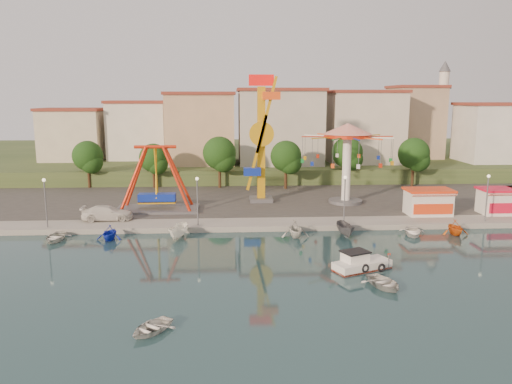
{
  "coord_description": "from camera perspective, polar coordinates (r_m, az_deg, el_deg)",
  "views": [
    {
      "loc": [
        -4.62,
        -39.73,
        14.2
      ],
      "look_at": [
        -1.64,
        14.0,
        4.0
      ],
      "focal_mm": 35.0,
      "sensor_mm": 36.0,
      "label": 1
    }
  ],
  "objects": [
    {
      "name": "moored_boat_0",
      "position": [
        54.34,
        -21.97,
        -4.81
      ],
      "size": [
        2.66,
        3.65,
        0.74
      ],
      "primitive_type": "imported",
      "rotation": [
        0.0,
        0.0,
        -0.03
      ],
      "color": "silver",
      "rests_on": "ground"
    },
    {
      "name": "moored_boat_7",
      "position": [
        56.54,
        21.81,
        -3.76
      ],
      "size": [
        2.66,
        3.07,
        1.61
      ],
      "primitive_type": "imported",
      "rotation": [
        0.0,
        0.0,
        -0.01
      ],
      "color": "orange",
      "rests_on": "ground"
    },
    {
      "name": "moored_boat_2",
      "position": [
        51.59,
        -8.85,
        -4.52
      ],
      "size": [
        2.37,
        4.06,
        1.48
      ],
      "primitive_type": "imported",
      "rotation": [
        0.0,
        0.0,
        -0.26
      ],
      "color": "white",
      "rests_on": "ground"
    },
    {
      "name": "hill_terrace",
      "position": [
        107.59,
        -0.7,
        3.95
      ],
      "size": [
        200.0,
        60.0,
        3.0
      ],
      "primitive_type": "cube",
      "color": "#384C26",
      "rests_on": "ground"
    },
    {
      "name": "building_5",
      "position": [
        97.53,
        19.26,
        6.85
      ],
      "size": [
        12.77,
        10.96,
        11.21
      ],
      "primitive_type": "cube",
      "color": "tan",
      "rests_on": "hill_terrace"
    },
    {
      "name": "building_4",
      "position": [
        95.17,
        11.32,
        6.56
      ],
      "size": [
        10.75,
        9.23,
        9.24
      ],
      "primitive_type": "cube",
      "color": "beige",
      "rests_on": "hill_terrace"
    },
    {
      "name": "asphalt_pad",
      "position": [
        71.2,
        0.6,
        -0.28
      ],
      "size": [
        90.0,
        28.0,
        0.01
      ],
      "primitive_type": "cube",
      "color": "#4C4944",
      "rests_on": "quay_deck"
    },
    {
      "name": "cabin_motorboat",
      "position": [
        43.13,
        11.86,
        -8.08
      ],
      "size": [
        5.27,
        3.69,
        1.74
      ],
      "rotation": [
        0.0,
        0.0,
        0.41
      ],
      "color": "white",
      "rests_on": "ground"
    },
    {
      "name": "rowboat_b",
      "position": [
        32.38,
        -11.92,
        -14.9
      ],
      "size": [
        3.6,
        3.79,
        0.64
      ],
      "primitive_type": "imported",
      "rotation": [
        0.0,
        0.0,
        -0.63
      ],
      "color": "silver",
      "rests_on": "ground"
    },
    {
      "name": "tree_0",
      "position": [
        80.11,
        -18.68,
        3.91
      ],
      "size": [
        4.6,
        4.6,
        7.19
      ],
      "color": "#382314",
      "rests_on": "quay_deck"
    },
    {
      "name": "moored_boat_4",
      "position": [
        51.74,
        4.49,
        -4.22
      ],
      "size": [
        3.14,
        3.55,
        1.75
      ],
      "primitive_type": "imported",
      "rotation": [
        0.0,
        0.0,
        0.08
      ],
      "color": "silver",
      "rests_on": "ground"
    },
    {
      "name": "kamikaze_tower",
      "position": [
        65.22,
        0.72,
        5.8
      ],
      "size": [
        3.93,
        3.1,
        16.5
      ],
      "color": "#59595E",
      "rests_on": "quay_deck"
    },
    {
      "name": "lamp_post_0",
      "position": [
        57.27,
        -22.89,
        -1.3
      ],
      "size": [
        0.14,
        0.14,
        5.0
      ],
      "primitive_type": "cylinder",
      "color": "#59595E",
      "rests_on": "quay_deck"
    },
    {
      "name": "wave_swinger",
      "position": [
        65.48,
        10.39,
        5.3
      ],
      "size": [
        11.6,
        11.6,
        10.4
      ],
      "color": "#59595E",
      "rests_on": "quay_deck"
    },
    {
      "name": "lamp_post_3",
      "position": [
        61.02,
        24.86,
        -0.76
      ],
      "size": [
        0.14,
        0.14,
        5.0
      ],
      "primitive_type": "cylinder",
      "color": "#59595E",
      "rests_on": "quay_deck"
    },
    {
      "name": "rowboat_a",
      "position": [
        39.71,
        14.41,
        -10.0
      ],
      "size": [
        3.52,
        4.18,
        0.74
      ],
      "primitive_type": "imported",
      "rotation": [
        0.0,
        0.0,
        0.31
      ],
      "color": "silver",
      "rests_on": "ground"
    },
    {
      "name": "lamp_post_2",
      "position": [
        55.35,
        10.07,
        -1.0
      ],
      "size": [
        0.14,
        0.14,
        5.0
      ],
      "primitive_type": "cylinder",
      "color": "#59595E",
      "rests_on": "quay_deck"
    },
    {
      "name": "tree_4",
      "position": [
        79.76,
        10.37,
        4.47
      ],
      "size": [
        4.86,
        4.86,
        7.6
      ],
      "color": "#382314",
      "rests_on": "quay_deck"
    },
    {
      "name": "quay_deck",
      "position": [
        102.78,
        -0.57,
        2.96
      ],
      "size": [
        200.0,
        100.0,
        0.6
      ],
      "primitive_type": "cube",
      "color": "#9E998E",
      "rests_on": "ground"
    },
    {
      "name": "building_3",
      "position": [
        89.37,
        3.42,
        6.48
      ],
      "size": [
        12.59,
        10.5,
        9.2
      ],
      "primitive_type": "cube",
      "color": "beige",
      "rests_on": "hill_terrace"
    },
    {
      "name": "lamp_post_1",
      "position": [
        54.0,
        -6.7,
        -1.21
      ],
      "size": [
        0.14,
        0.14,
        5.0
      ],
      "primitive_type": "cylinder",
      "color": "#59595E",
      "rests_on": "quay_deck"
    },
    {
      "name": "tree_3",
      "position": [
        75.1,
        3.44,
        4.1
      ],
      "size": [
        4.68,
        4.68,
        7.32
      ],
      "color": "#382314",
      "rests_on": "quay_deck"
    },
    {
      "name": "tree_5",
      "position": [
        80.98,
        17.59,
        4.21
      ],
      "size": [
        4.83,
        4.83,
        7.54
      ],
      "color": "#382314",
      "rests_on": "quay_deck"
    },
    {
      "name": "booth_left",
      "position": [
        62.1,
        19.09,
        -1.05
      ],
      "size": [
        5.4,
        3.78,
        3.08
      ],
      "color": "white",
      "rests_on": "quay_deck"
    },
    {
      "name": "ground",
      "position": [
        42.45,
        3.3,
        -8.83
      ],
      "size": [
        200.0,
        200.0,
        0.0
      ],
      "primitive_type": "plane",
      "color": "#15323A",
      "rests_on": "ground"
    },
    {
      "name": "tree_2",
      "position": [
        76.01,
        -4.21,
        4.45
      ],
      "size": [
        5.02,
        5.02,
        7.85
      ],
      "color": "#382314",
      "rests_on": "quay_deck"
    },
    {
      "name": "booth_mid",
      "position": [
        66.0,
        26.3,
        -0.9
      ],
      "size": [
        5.4,
        3.78,
        3.08
      ],
      "color": "white",
      "rests_on": "quay_deck"
    },
    {
      "name": "building_6",
      "position": [
        101.18,
        25.84,
        6.83
      ],
      "size": [
        8.23,
        8.98,
        12.36
      ],
      "primitive_type": "cube",
      "color": "silver",
      "rests_on": "hill_terrace"
    },
    {
      "name": "building_0",
      "position": [
        90.64,
        -21.82,
        6.64
      ],
      "size": [
        9.26,
        9.53,
        11.87
      ],
      "primitive_type": "cube",
      "color": "beige",
      "rests_on": "hill_terrace"
    },
    {
      "name": "van",
      "position": [
        58.71,
        -16.63,
        -2.31
      ],
      "size": [
        5.74,
        2.61,
        1.63
      ],
      "primitive_type": "imported",
      "rotation": [
        0.0,
        0.0,
        1.63
      ],
      "color": "silver",
      "rests_on": "quay_deck"
    },
    {
      "name": "minaret",
      "position": [
        102.17,
        20.52,
        9.14
      ],
      "size": [
        2.8,
        2.8,
        18.0
      ],
      "color": "silver",
      "rests_on": "hill_terrace"
    },
    {
      "name": "building_2",
      "position": [
        91.93,
        -5.44,
        7.2
      ],
      "size": [
        11.95,
        9.28,
        11.23
      ],
      "primitive_type": "cube",
      "color": "tan",
      "rests_on": "hill_terrace"
    },
    {
      "name": "tree_1",
      "position": [
        77.35,
        -11.64,
        3.83
      ],
      "size": [
        4.35,
        4.35,
        6.8
      ],
      "color": "#382314",
      "rests_on": "quay_deck"
    },
    {
      "name": "building_1",
      "position": [
        92.89,
        -13.61,
        6.18
      ],
      "size": [
        12.33,
        9.01,
        8.63
      ],
      "primitive_type": "cube",
      "color": "silver",
      "rests_on": "hill_terrace"
    },
    {
      "name": "moored_boat_6",
      "position": [
        54.9,
        17.47,
        -4.36
      ],
      "size": [
        3.46,
        4.16,
        0.75
      ],
      "primitive_type": "imported",
      "rotation": [
        0.0,
        0.0,
        -0.28
      ],
      "color": "white",
      "rests_on": "ground"
    },
    {
      "name": "moored_boat_5",
      "position": [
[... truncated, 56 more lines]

